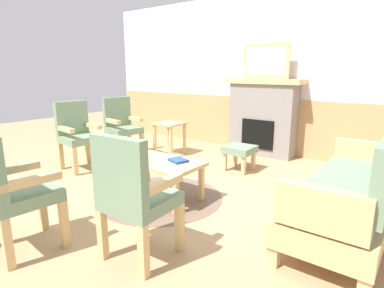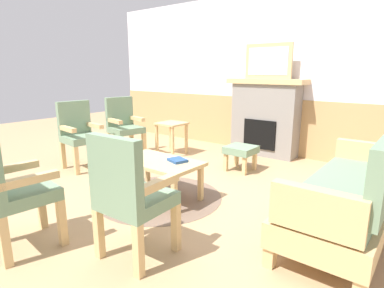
{
  "view_description": "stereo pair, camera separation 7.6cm",
  "coord_description": "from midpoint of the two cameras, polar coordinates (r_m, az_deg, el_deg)",
  "views": [
    {
      "loc": [
        2.21,
        -2.58,
        1.41
      ],
      "look_at": [
        0.0,
        0.35,
        0.55
      ],
      "focal_mm": 29.31,
      "sensor_mm": 36.0,
      "label": 1
    },
    {
      "loc": [
        2.27,
        -2.54,
        1.41
      ],
      "look_at": [
        0.0,
        0.35,
        0.55
      ],
      "focal_mm": 29.31,
      "sensor_mm": 36.0,
      "label": 2
    }
  ],
  "objects": [
    {
      "name": "book_on_table",
      "position": [
        3.44,
        -2.02,
        -2.97
      ],
      "size": [
        0.23,
        0.21,
        0.03
      ],
      "primitive_type": "cube",
      "rotation": [
        0.0,
        0.0,
        -0.3
      ],
      "color": "navy",
      "rests_on": "coffee_table"
    },
    {
      "name": "armchair_by_window_left",
      "position": [
        5.38,
        -11.93,
        3.59
      ],
      "size": [
        0.56,
        0.56,
        0.98
      ],
      "color": "tan",
      "rests_on": "ground_plane"
    },
    {
      "name": "side_table",
      "position": [
        5.36,
        -3.34,
        2.69
      ],
      "size": [
        0.44,
        0.44,
        0.55
      ],
      "color": "tan",
      "rests_on": "ground_plane"
    },
    {
      "name": "ground_plane",
      "position": [
        3.68,
        -2.81,
        -9.36
      ],
      "size": [
        14.0,
        14.0,
        0.0
      ],
      "primitive_type": "plane",
      "color": "tan"
    },
    {
      "name": "armchair_front_left",
      "position": [
        2.37,
        -10.41,
        -8.61
      ],
      "size": [
        0.5,
        0.5,
        0.98
      ],
      "color": "tan",
      "rests_on": "ground_plane"
    },
    {
      "name": "couch",
      "position": [
        3.04,
        27.8,
        -7.88
      ],
      "size": [
        0.7,
        1.8,
        0.98
      ],
      "color": "tan",
      "rests_on": "ground_plane"
    },
    {
      "name": "round_rug",
      "position": [
        3.65,
        -5.31,
        -9.55
      ],
      "size": [
        1.42,
        1.42,
        0.01
      ],
      "primitive_type": "cylinder",
      "color": "brown",
      "rests_on": "ground_plane"
    },
    {
      "name": "framed_picture",
      "position": [
        5.4,
        14.08,
        14.41
      ],
      "size": [
        0.8,
        0.04,
        0.56
      ],
      "color": "tan",
      "rests_on": "fireplace"
    },
    {
      "name": "armchair_front_center",
      "position": [
        2.81,
        -29.5,
        -6.65
      ],
      "size": [
        0.53,
        0.53,
        0.98
      ],
      "color": "tan",
      "rests_on": "ground_plane"
    },
    {
      "name": "fireplace",
      "position": [
        5.45,
        13.55,
        4.84
      ],
      "size": [
        1.3,
        0.44,
        1.28
      ],
      "color": "gray",
      "rests_on": "ground_plane"
    },
    {
      "name": "wall_back",
      "position": [
        5.62,
        15.01,
        11.75
      ],
      "size": [
        7.2,
        0.14,
        2.7
      ],
      "color": "white",
      "rests_on": "ground_plane"
    },
    {
      "name": "armchair_near_fireplace",
      "position": [
        4.86,
        -19.43,
        2.11
      ],
      "size": [
        0.53,
        0.53,
        0.98
      ],
      "color": "tan",
      "rests_on": "ground_plane"
    },
    {
      "name": "footstool",
      "position": [
        4.54,
        9.32,
        -1.32
      ],
      "size": [
        0.4,
        0.4,
        0.36
      ],
      "color": "tan",
      "rests_on": "ground_plane"
    },
    {
      "name": "coffee_table",
      "position": [
        3.52,
        -5.44,
        -3.8
      ],
      "size": [
        0.96,
        0.56,
        0.44
      ],
      "color": "tan",
      "rests_on": "ground_plane"
    }
  ]
}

